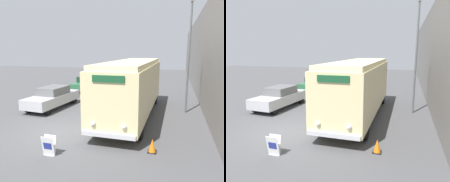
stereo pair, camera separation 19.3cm
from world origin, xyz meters
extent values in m
plane|color=#4C4C4F|center=(0.00, 0.00, 0.00)|extent=(80.00, 80.00, 0.00)
cube|color=gray|center=(7.52, 10.00, 3.77)|extent=(0.30, 60.00, 7.54)
cylinder|color=black|center=(1.89, 0.35, 0.51)|extent=(0.28, 1.02, 1.02)
cylinder|color=black|center=(4.04, 0.35, 0.51)|extent=(0.28, 1.02, 1.02)
cylinder|color=black|center=(1.89, 7.71, 0.51)|extent=(0.28, 1.02, 1.02)
cylinder|color=black|center=(4.04, 7.71, 0.51)|extent=(0.28, 1.02, 1.02)
cube|color=beige|center=(2.96, 4.03, 1.87)|extent=(2.46, 10.16, 2.72)
cube|color=#F8E8A7|center=(2.96, 4.03, 3.35)|extent=(2.27, 9.75, 0.24)
cube|color=silver|center=(2.96, -1.11, 0.63)|extent=(2.34, 0.12, 0.20)
sphere|color=white|center=(2.29, -1.08, 1.06)|extent=(0.22, 0.22, 0.22)
sphere|color=white|center=(3.64, -1.08, 1.06)|extent=(0.22, 0.22, 0.22)
cube|color=#19512D|center=(2.96, -1.07, 2.98)|extent=(1.35, 0.06, 0.28)
cube|color=gray|center=(0.89, -2.26, 0.00)|extent=(0.46, 0.18, 0.01)
cube|color=white|center=(0.89, -2.33, 0.40)|extent=(0.51, 0.17, 0.81)
cube|color=white|center=(0.89, -2.19, 0.40)|extent=(0.51, 0.17, 0.81)
cube|color=navy|center=(0.89, -2.35, 0.42)|extent=(0.36, 0.06, 0.28)
cylinder|color=#595E60|center=(6.26, 5.69, 3.56)|extent=(0.12, 0.12, 7.11)
cylinder|color=black|center=(-3.81, 2.67, 0.32)|extent=(0.22, 0.65, 0.65)
cylinder|color=black|center=(-2.28, 2.57, 0.32)|extent=(0.22, 0.65, 0.65)
cylinder|color=black|center=(-3.59, 5.97, 0.32)|extent=(0.22, 0.65, 0.65)
cylinder|color=black|center=(-2.06, 5.87, 0.32)|extent=(0.22, 0.65, 0.65)
cube|color=#B7B7BC|center=(-2.93, 4.27, 0.65)|extent=(2.11, 4.82, 0.66)
cube|color=slate|center=(-2.93, 4.39, 1.26)|extent=(1.66, 2.22, 0.54)
cylinder|color=black|center=(-4.05, 9.87, 0.31)|extent=(0.22, 0.61, 0.61)
cylinder|color=black|center=(-2.43, 9.79, 0.31)|extent=(0.22, 0.61, 0.61)
cylinder|color=black|center=(-3.91, 12.72, 0.31)|extent=(0.22, 0.61, 0.61)
cylinder|color=black|center=(-2.29, 12.65, 0.31)|extent=(0.22, 0.61, 0.61)
cube|color=#2D6642|center=(-3.17, 11.26, 0.62)|extent=(2.09, 4.34, 0.63)
cube|color=#193824|center=(-3.17, 11.36, 1.21)|extent=(1.70, 1.99, 0.55)
cylinder|color=black|center=(-4.04, 15.39, 0.33)|extent=(0.22, 0.66, 0.66)
cylinder|color=black|center=(-2.54, 15.31, 0.33)|extent=(0.22, 0.66, 0.66)
cylinder|color=black|center=(-3.88, 18.15, 0.33)|extent=(0.22, 0.66, 0.66)
cylinder|color=black|center=(-2.39, 18.06, 0.33)|extent=(0.22, 0.66, 0.66)
cube|color=black|center=(-3.21, 16.73, 0.67)|extent=(1.99, 4.25, 0.67)
cube|color=black|center=(-3.21, 16.83, 1.26)|extent=(1.60, 1.95, 0.52)
cylinder|color=black|center=(-4.14, 21.72, 0.35)|extent=(0.22, 0.70, 0.70)
cylinder|color=black|center=(-2.58, 21.60, 0.35)|extent=(0.22, 0.70, 0.70)
cylinder|color=black|center=(-3.90, 24.87, 0.35)|extent=(0.22, 0.70, 0.70)
cylinder|color=black|center=(-2.34, 24.76, 0.35)|extent=(0.22, 0.70, 0.70)
cube|color=#2D478C|center=(-3.24, 23.24, 0.63)|extent=(2.16, 4.69, 0.55)
cube|color=#19274D|center=(-3.23, 23.35, 1.14)|extent=(1.70, 2.16, 0.48)
cube|color=black|center=(4.76, -0.83, 0.01)|extent=(0.36, 0.36, 0.03)
cone|color=orange|center=(4.76, -0.83, 0.30)|extent=(0.30, 0.30, 0.54)
camera|label=1|loc=(5.56, -9.25, 4.08)|focal=35.00mm
camera|label=2|loc=(5.74, -9.19, 4.08)|focal=35.00mm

